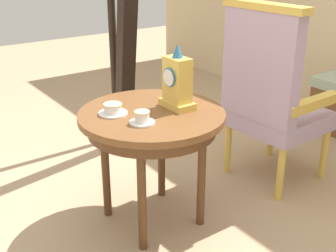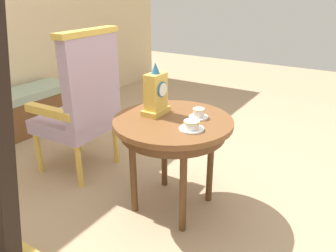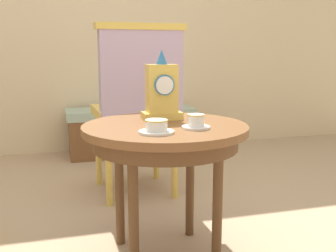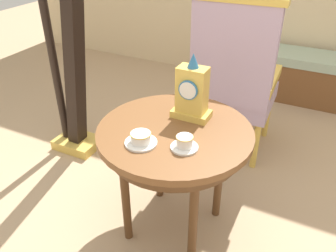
% 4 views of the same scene
% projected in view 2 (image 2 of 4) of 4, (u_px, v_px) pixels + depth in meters
% --- Properties ---
extents(ground_plane, '(10.00, 10.00, 0.00)m').
position_uv_depth(ground_plane, '(165.00, 206.00, 2.28)').
color(ground_plane, tan).
extents(side_table, '(0.75, 0.75, 0.64)m').
position_uv_depth(side_table, '(173.00, 130.00, 2.08)').
color(side_table, brown).
rests_on(side_table, ground).
extents(teacup_left, '(0.15, 0.15, 0.06)m').
position_uv_depth(teacup_left, '(192.00, 126.00, 1.89)').
color(teacup_left, white).
rests_on(teacup_left, side_table).
extents(teacup_right, '(0.12, 0.12, 0.06)m').
position_uv_depth(teacup_right, '(199.00, 114.00, 2.06)').
color(teacup_right, white).
rests_on(teacup_right, side_table).
extents(mantel_clock, '(0.19, 0.11, 0.34)m').
position_uv_depth(mantel_clock, '(156.00, 94.00, 2.09)').
color(mantel_clock, gold).
rests_on(mantel_clock, side_table).
extents(armchair, '(0.57, 0.55, 1.14)m').
position_uv_depth(armchair, '(82.00, 102.00, 2.52)').
color(armchair, '#B299B7').
rests_on(armchair, ground).
extents(window_bench, '(1.20, 0.40, 0.44)m').
position_uv_depth(window_bench, '(17.00, 113.00, 3.35)').
color(window_bench, '#9EB299').
rests_on(window_bench, ground).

